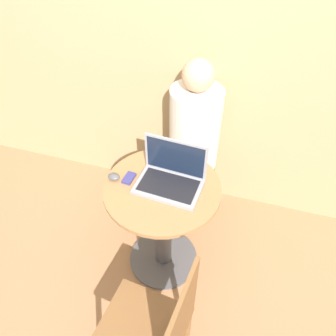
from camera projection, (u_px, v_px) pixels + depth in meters
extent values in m
plane|color=#9E704C|center=(164.00, 258.00, 2.30)|extent=(12.00, 12.00, 0.00)
cube|color=tan|center=(200.00, 32.00, 1.92)|extent=(7.00, 0.05, 2.60)
cylinder|color=#4C4C51|center=(164.00, 258.00, 2.30)|extent=(0.47, 0.47, 0.02)
cylinder|color=#4C4C51|center=(163.00, 227.00, 2.05)|extent=(0.11, 0.11, 0.70)
cylinder|color=olive|center=(162.00, 188.00, 1.80)|extent=(0.65, 0.65, 0.02)
cube|color=gray|center=(168.00, 187.00, 1.77)|extent=(0.37, 0.25, 0.02)
cube|color=black|center=(168.00, 186.00, 1.77)|extent=(0.32, 0.20, 0.00)
cube|color=gray|center=(176.00, 157.00, 1.76)|extent=(0.35, 0.03, 0.23)
cube|color=#141E33|center=(175.00, 158.00, 1.76)|extent=(0.32, 0.02, 0.20)
cube|color=navy|center=(129.00, 178.00, 1.83)|extent=(0.06, 0.09, 0.02)
ellipsoid|color=#4C4C51|center=(114.00, 177.00, 1.82)|extent=(0.07, 0.05, 0.03)
cylinder|color=brown|center=(129.00, 302.00, 1.87)|extent=(0.04, 0.04, 0.41)
cylinder|color=brown|center=(187.00, 327.00, 1.77)|extent=(0.04, 0.04, 0.41)
cube|color=brown|center=(141.00, 331.00, 1.55)|extent=(0.44, 0.44, 0.02)
cube|color=brown|center=(180.00, 326.00, 1.32)|extent=(0.05, 0.37, 0.50)
cube|color=brown|center=(194.00, 173.00, 2.60)|extent=(0.34, 0.49, 0.46)
cylinder|color=beige|center=(195.00, 129.00, 2.16)|extent=(0.34, 0.34, 0.58)
sphere|color=tan|center=(199.00, 75.00, 1.89)|extent=(0.20, 0.20, 0.20)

